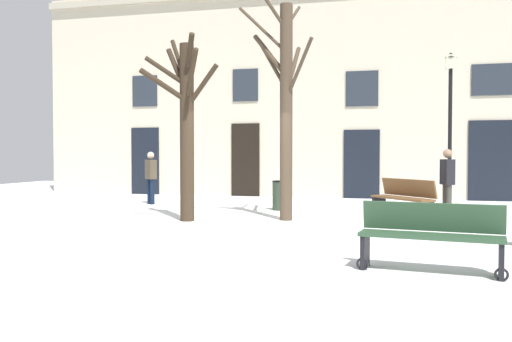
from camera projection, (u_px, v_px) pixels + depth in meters
ground_plane at (237, 227)px, 11.63m from camera, size 31.80×31.80×0.00m
building_facade at (303, 90)px, 19.56m from camera, size 19.88×0.60×7.52m
tree_foreground at (285, 101)px, 12.78m from camera, size 1.92×2.08×5.85m
tree_right_of_center at (186, 121)px, 12.59m from camera, size 1.77×1.39×4.23m
streetlamp at (450, 115)px, 14.45m from camera, size 0.30×0.30×4.18m
litter_bin at (281, 195)px, 15.08m from camera, size 0.47×0.47×0.80m
bench_back_to_back_left at (404, 197)px, 13.56m from camera, size 1.58×1.72×0.92m
bench_near_lamp at (431, 235)px, 7.23m from camera, size 1.88×0.71×0.91m
person_near_bench at (151, 175)px, 16.83m from camera, size 0.43×0.41×1.59m
person_strolling at (447, 180)px, 13.39m from camera, size 0.34×0.43×1.65m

